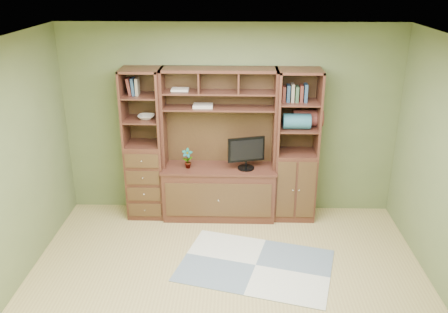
{
  "coord_description": "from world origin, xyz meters",
  "views": [
    {
      "loc": [
        0.1,
        -4.13,
        3.21
      ],
      "look_at": [
        -0.06,
        1.2,
        1.1
      ],
      "focal_mm": 38.0,
      "sensor_mm": 36.0,
      "label": 1
    }
  ],
  "objects_px": {
    "left_tower": "(144,145)",
    "center_hutch": "(219,147)",
    "right_tower": "(296,147)",
    "monitor": "(246,147)"
  },
  "relations": [
    {
      "from": "right_tower",
      "to": "monitor",
      "type": "relative_size",
      "value": 3.38
    },
    {
      "from": "center_hutch",
      "to": "monitor",
      "type": "distance_m",
      "value": 0.36
    },
    {
      "from": "right_tower",
      "to": "monitor",
      "type": "distance_m",
      "value": 0.67
    },
    {
      "from": "left_tower",
      "to": "center_hutch",
      "type": "bearing_deg",
      "value": -2.29
    },
    {
      "from": "left_tower",
      "to": "monitor",
      "type": "bearing_deg",
      "value": -3.15
    },
    {
      "from": "right_tower",
      "to": "left_tower",
      "type": "bearing_deg",
      "value": 180.0
    },
    {
      "from": "left_tower",
      "to": "right_tower",
      "type": "xyz_separation_m",
      "value": [
        2.02,
        0.0,
        0.0
      ]
    },
    {
      "from": "center_hutch",
      "to": "left_tower",
      "type": "height_order",
      "value": "same"
    },
    {
      "from": "monitor",
      "to": "left_tower",
      "type": "bearing_deg",
      "value": 160.91
    },
    {
      "from": "left_tower",
      "to": "monitor",
      "type": "xyz_separation_m",
      "value": [
        1.36,
        -0.07,
        0.01
      ]
    }
  ]
}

